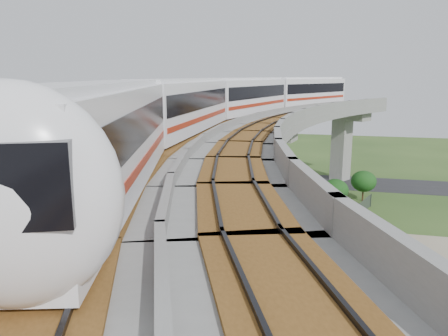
% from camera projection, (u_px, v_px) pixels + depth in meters
% --- Properties ---
extents(ground, '(160.00, 160.00, 0.00)m').
position_uv_depth(ground, '(222.00, 269.00, 32.88)').
color(ground, '#2B451B').
rests_on(ground, ground).
extents(dirt_lot, '(18.00, 26.00, 0.04)m').
position_uv_depth(dirt_lot, '(428.00, 304.00, 27.76)').
color(dirt_lot, gray).
rests_on(dirt_lot, ground).
extents(asphalt_road, '(60.00, 8.00, 0.03)m').
position_uv_depth(asphalt_road, '(273.00, 179.00, 61.40)').
color(asphalt_road, '#232326').
rests_on(asphalt_road, ground).
extents(viaduct, '(19.58, 73.98, 11.40)m').
position_uv_depth(viaduct, '(276.00, 152.00, 30.12)').
color(viaduct, '#99968E').
rests_on(viaduct, ground).
extents(metro_train, '(12.94, 61.12, 3.64)m').
position_uv_depth(metro_train, '(243.00, 100.00, 34.81)').
color(metro_train, white).
rests_on(metro_train, ground).
extents(fence, '(3.87, 38.73, 1.50)m').
position_uv_depth(fence, '(357.00, 273.00, 30.48)').
color(fence, '#2D382D').
rests_on(fence, ground).
extents(tree_0, '(2.85, 2.85, 3.58)m').
position_uv_depth(tree_0, '(364.00, 181.00, 50.08)').
color(tree_0, '#382314').
rests_on(tree_0, ground).
extents(tree_1, '(2.77, 2.77, 3.55)m').
position_uv_depth(tree_1, '(335.00, 190.00, 46.23)').
color(tree_1, '#382314').
rests_on(tree_1, ground).
extents(tree_2, '(2.80, 2.80, 3.41)m').
position_uv_depth(tree_2, '(318.00, 214.00, 38.77)').
color(tree_2, '#382314').
rests_on(tree_2, ground).
extents(tree_3, '(3.06, 3.06, 3.61)m').
position_uv_depth(tree_3, '(317.00, 259.00, 28.96)').
color(tree_3, '#382314').
rests_on(tree_3, ground).
extents(tree_4, '(1.80, 1.80, 2.46)m').
position_uv_depth(tree_4, '(328.00, 335.00, 21.55)').
color(tree_4, '#382314').
rests_on(tree_4, ground).
extents(car_dark, '(4.07, 2.51, 1.10)m').
position_uv_depth(car_dark, '(362.00, 256.00, 33.70)').
color(car_dark, black).
rests_on(car_dark, dirt_lot).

